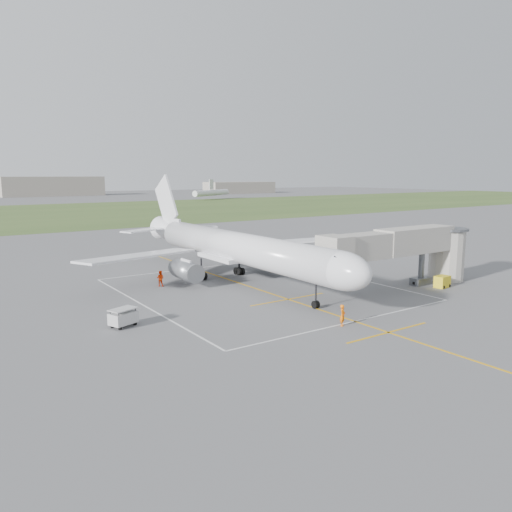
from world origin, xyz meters
TOP-DOWN VIEW (x-y plane):
  - ground at (0.00, 0.00)m, footprint 700.00×700.00m
  - grass_strip at (0.00, 130.00)m, footprint 700.00×120.00m
  - apron_markings at (0.00, -5.82)m, footprint 28.20×60.00m
  - airliner at (-0.00, 0.75)m, footprint 38.93×46.75m
  - jet_bridge at (15.72, -13.50)m, footprint 23.40×5.00m
  - gpu_unit at (18.89, -15.93)m, footprint 2.01×1.51m
  - baggage_cart at (-18.28, -9.41)m, footprint 2.73×2.18m
  - ramp_worker_nose at (-1.93, -20.35)m, footprint 0.85×0.76m
  - ramp_worker_wing at (-8.86, 3.92)m, footprint 1.19×1.19m
  - distant_aircraft at (15.98, 180.00)m, footprint 193.46×36.45m

SIDE VIEW (x-z plane):
  - ground at x=0.00m, z-range 0.00..0.00m
  - apron_markings at x=0.00m, z-range 0.00..0.01m
  - grass_strip at x=0.00m, z-range 0.00..0.02m
  - gpu_unit at x=18.89m, z-range -0.01..1.41m
  - baggage_cart at x=-18.28m, z-range 0.02..1.68m
  - ramp_worker_wing at x=-8.86m, z-range 0.00..1.95m
  - ramp_worker_nose at x=-1.93m, z-range 0.00..1.96m
  - distant_aircraft at x=15.98m, z-range -0.84..8.01m
  - airliner at x=0.00m, z-range -2.37..11.15m
  - jet_bridge at x=15.72m, z-range 1.14..8.34m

